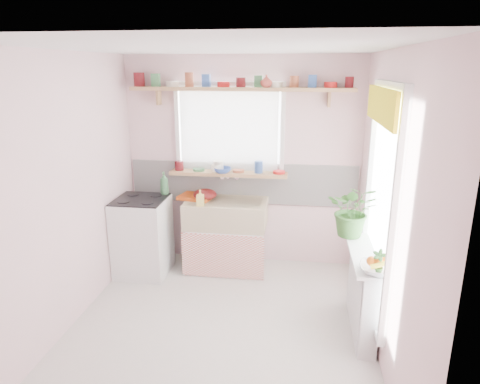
# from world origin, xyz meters

# --- Properties ---
(room) EXTENTS (3.20, 3.20, 3.20)m
(room) POSITION_xyz_m (0.66, 0.86, 1.37)
(room) COLOR beige
(room) RESTS_ON ground
(sink_unit) EXTENTS (0.95, 0.65, 1.11)m
(sink_unit) POSITION_xyz_m (-0.15, 1.29, 0.43)
(sink_unit) COLOR white
(sink_unit) RESTS_ON ground
(cooker) EXTENTS (0.58, 0.58, 0.93)m
(cooker) POSITION_xyz_m (-1.10, 1.05, 0.46)
(cooker) COLOR white
(cooker) RESTS_ON ground
(radiator_ledge) EXTENTS (0.22, 0.95, 0.78)m
(radiator_ledge) POSITION_xyz_m (1.30, 0.20, 0.40)
(radiator_ledge) COLOR white
(radiator_ledge) RESTS_ON ground
(windowsill) EXTENTS (1.40, 0.22, 0.04)m
(windowsill) POSITION_xyz_m (-0.15, 1.48, 1.14)
(windowsill) COLOR tan
(windowsill) RESTS_ON room
(pine_shelf) EXTENTS (2.52, 0.24, 0.04)m
(pine_shelf) POSITION_xyz_m (0.00, 1.47, 2.12)
(pine_shelf) COLOR tan
(pine_shelf) RESTS_ON room
(shelf_crockery) EXTENTS (2.47, 0.11, 0.12)m
(shelf_crockery) POSITION_xyz_m (-0.02, 1.47, 2.19)
(shelf_crockery) COLOR #590F14
(shelf_crockery) RESTS_ON pine_shelf
(sill_crockery) EXTENTS (1.35, 0.11, 0.12)m
(sill_crockery) POSITION_xyz_m (-0.20, 1.48, 1.21)
(sill_crockery) COLOR #590F14
(sill_crockery) RESTS_ON windowsill
(dish_tray) EXTENTS (0.43, 0.36, 0.04)m
(dish_tray) POSITION_xyz_m (-0.53, 1.36, 0.87)
(dish_tray) COLOR #CC4C12
(dish_tray) RESTS_ON sink_unit
(colander) EXTENTS (0.30, 0.30, 0.13)m
(colander) POSITION_xyz_m (-0.41, 1.33, 0.91)
(colander) COLOR #530E0F
(colander) RESTS_ON sink_unit
(jade_plant) EXTENTS (0.54, 0.48, 0.53)m
(jade_plant) POSITION_xyz_m (1.21, 0.60, 1.04)
(jade_plant) COLOR #356829
(jade_plant) RESTS_ON radiator_ledge
(fruit_bowl) EXTENTS (0.32, 0.32, 0.07)m
(fruit_bowl) POSITION_xyz_m (1.33, -0.18, 0.81)
(fruit_bowl) COLOR silver
(fruit_bowl) RESTS_ON radiator_ledge
(herb_pot) EXTENTS (0.13, 0.11, 0.21)m
(herb_pot) POSITION_xyz_m (1.33, -0.20, 0.88)
(herb_pot) COLOR #2D5C25
(herb_pot) RESTS_ON radiator_ledge
(soap_bottle_sink) EXTENTS (0.09, 0.09, 0.18)m
(soap_bottle_sink) POSITION_xyz_m (-0.41, 1.10, 0.94)
(soap_bottle_sink) COLOR #E2CE64
(soap_bottle_sink) RESTS_ON sink_unit
(sill_cup) EXTENTS (0.16, 0.16, 0.10)m
(sill_cup) POSITION_xyz_m (-0.28, 1.42, 1.21)
(sill_cup) COLOR white
(sill_cup) RESTS_ON windowsill
(sill_bowl) EXTENTS (0.25, 0.25, 0.06)m
(sill_bowl) POSITION_xyz_m (-0.21, 1.42, 1.19)
(sill_bowl) COLOR #3351A6
(sill_bowl) RESTS_ON windowsill
(shelf_vase) EXTENTS (0.14, 0.14, 0.14)m
(shelf_vase) POSITION_xyz_m (0.29, 1.41, 2.21)
(shelf_vase) COLOR #9C3A30
(shelf_vase) RESTS_ON pine_shelf
(cooker_bottle) EXTENTS (0.10, 0.10, 0.27)m
(cooker_bottle) POSITION_xyz_m (-0.88, 1.27, 1.05)
(cooker_bottle) COLOR #3A7546
(cooker_bottle) RESTS_ON cooker
(fruit) EXTENTS (0.20, 0.14, 0.10)m
(fruit) POSITION_xyz_m (1.34, -0.17, 0.87)
(fruit) COLOR orange
(fruit) RESTS_ON fruit_bowl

